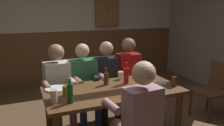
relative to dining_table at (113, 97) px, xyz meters
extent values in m
cube|color=brown|center=(0.00, 2.80, -0.03)|extent=(5.62, 0.12, 1.20)
cube|color=brown|center=(0.00, 0.00, 0.09)|extent=(1.65, 0.83, 0.04)
cylinder|color=brown|center=(0.75, -0.34, -0.28)|extent=(0.08, 0.08, 0.70)
cylinder|color=brown|center=(-0.75, 0.34, -0.28)|extent=(0.08, 0.08, 0.70)
cylinder|color=brown|center=(0.75, 0.34, -0.28)|extent=(0.08, 0.08, 0.70)
cube|color=silver|center=(-0.56, 0.72, 0.09)|extent=(0.38, 0.27, 0.51)
sphere|color=#9E755B|center=(-0.56, 0.72, 0.48)|extent=(0.23, 0.23, 0.23)
cylinder|color=#B78493|center=(-0.45, 0.58, -0.15)|extent=(0.16, 0.42, 0.13)
cylinder|color=#B78493|center=(-0.65, 0.56, -0.15)|extent=(0.16, 0.42, 0.13)
cylinder|color=#B78493|center=(-0.43, 0.37, -0.42)|extent=(0.10, 0.10, 0.42)
cylinder|color=#B78493|center=(-0.63, 0.36, -0.42)|extent=(0.10, 0.10, 0.42)
cylinder|color=#9E755B|center=(-0.33, 0.47, 0.11)|extent=(0.10, 0.29, 0.08)
cylinder|color=#9E755B|center=(-0.75, 0.44, 0.11)|extent=(0.10, 0.29, 0.08)
cube|color=#33724C|center=(-0.19, 0.72, 0.09)|extent=(0.40, 0.23, 0.51)
sphere|color=beige|center=(-0.19, 0.72, 0.48)|extent=(0.20, 0.20, 0.20)
cylinder|color=#2D4C84|center=(-0.08, 0.57, -0.15)|extent=(0.13, 0.41, 0.13)
cylinder|color=#2D4C84|center=(-0.29, 0.56, -0.15)|extent=(0.13, 0.41, 0.13)
cylinder|color=#2D4C84|center=(-0.07, 0.36, -0.42)|extent=(0.10, 0.10, 0.42)
cylinder|color=#2D4C84|center=(-0.29, 0.36, -0.42)|extent=(0.10, 0.10, 0.42)
cylinder|color=beige|center=(0.04, 0.47, 0.11)|extent=(0.08, 0.28, 0.08)
cylinder|color=beige|center=(-0.41, 0.46, 0.11)|extent=(0.08, 0.28, 0.08)
cube|color=black|center=(0.19, 0.72, 0.09)|extent=(0.39, 0.28, 0.52)
sphere|color=tan|center=(0.19, 0.72, 0.49)|extent=(0.21, 0.21, 0.21)
cylinder|color=black|center=(0.26, 0.54, -0.15)|extent=(0.20, 0.44, 0.13)
cylinder|color=black|center=(0.06, 0.58, -0.15)|extent=(0.20, 0.44, 0.13)
cylinder|color=black|center=(0.22, 0.33, -0.42)|extent=(0.10, 0.10, 0.42)
cylinder|color=black|center=(0.02, 0.37, -0.42)|extent=(0.10, 0.10, 0.42)
cylinder|color=tan|center=(0.35, 0.43, 0.12)|extent=(0.13, 0.29, 0.08)
cylinder|color=black|center=(-0.06, 0.50, 0.12)|extent=(0.13, 0.29, 0.08)
cube|color=#AD1919|center=(0.56, 0.72, 0.10)|extent=(0.36, 0.24, 0.55)
sphere|color=brown|center=(0.56, 0.72, 0.52)|extent=(0.22, 0.22, 0.22)
cylinder|color=silver|center=(0.65, 0.56, -0.15)|extent=(0.15, 0.43, 0.13)
cylinder|color=silver|center=(0.45, 0.56, -0.15)|extent=(0.15, 0.43, 0.13)
cylinder|color=silver|center=(0.64, 0.35, -0.42)|extent=(0.10, 0.10, 0.42)
cylinder|color=silver|center=(0.45, 0.35, -0.42)|extent=(0.10, 0.10, 0.42)
cylinder|color=#AD1919|center=(0.76, 0.46, 0.13)|extent=(0.09, 0.28, 0.08)
cylinder|color=#AD1919|center=(0.34, 0.47, 0.13)|extent=(0.09, 0.28, 0.08)
cube|color=#B78493|center=(0.00, -0.72, 0.10)|extent=(0.36, 0.23, 0.53)
sphere|color=beige|center=(0.00, -0.72, 0.50)|extent=(0.22, 0.22, 0.22)
cylinder|color=#B78493|center=(-0.22, -0.49, 0.12)|extent=(0.10, 0.29, 0.08)
cylinder|color=#B78493|center=(0.18, -0.46, 0.12)|extent=(0.10, 0.29, 0.08)
cube|color=brown|center=(1.66, 0.07, -0.18)|extent=(0.46, 0.46, 0.02)
cube|color=brown|center=(1.86, 0.07, 0.04)|extent=(0.05, 0.40, 0.42)
cylinder|color=brown|center=(1.47, -0.13, -0.41)|extent=(0.04, 0.04, 0.44)
cylinder|color=brown|center=(1.46, 0.25, -0.41)|extent=(0.04, 0.04, 0.44)
cylinder|color=brown|center=(1.84, 0.26, -0.41)|extent=(0.04, 0.04, 0.44)
cube|color=#B2B7BC|center=(0.58, -0.14, 0.14)|extent=(0.14, 0.10, 0.05)
cylinder|color=white|center=(-0.65, 0.25, 0.12)|extent=(0.26, 0.26, 0.01)
cylinder|color=red|center=(0.24, 0.12, 0.22)|extent=(0.07, 0.07, 0.21)
cylinder|color=red|center=(0.24, 0.12, 0.36)|extent=(0.03, 0.03, 0.07)
cylinder|color=#195923|center=(-0.57, -0.22, 0.21)|extent=(0.06, 0.06, 0.20)
cylinder|color=#195923|center=(-0.57, -0.22, 0.34)|extent=(0.02, 0.02, 0.06)
cylinder|color=#593314|center=(-0.02, 0.18, 0.19)|extent=(0.06, 0.06, 0.16)
cylinder|color=#593314|center=(-0.02, 0.18, 0.30)|extent=(0.03, 0.03, 0.07)
cylinder|color=white|center=(0.24, 0.31, 0.17)|extent=(0.07, 0.07, 0.11)
cylinder|color=#4C2D19|center=(0.74, -0.21, 0.17)|extent=(0.06, 0.06, 0.13)
cylinder|color=white|center=(-0.73, -0.18, 0.19)|extent=(0.07, 0.07, 0.15)
cylinder|color=gold|center=(-0.58, -0.01, 0.17)|extent=(0.07, 0.07, 0.11)
cylinder|color=gold|center=(0.54, 0.33, 0.18)|extent=(0.06, 0.06, 0.13)
cube|color=brown|center=(0.95, 2.67, 1.03)|extent=(0.56, 0.12, 0.70)
sphere|color=black|center=(0.95, 2.60, 1.03)|extent=(0.03, 0.03, 0.03)
camera|label=1|loc=(-1.01, -2.42, 1.06)|focal=36.26mm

